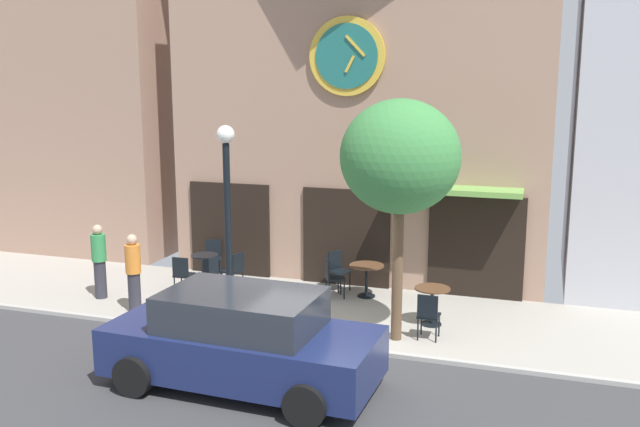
# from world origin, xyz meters

# --- Properties ---
(ground_plane) EXTENTS (27.29, 10.56, 0.13)m
(ground_plane) POSITION_xyz_m (0.00, -1.24, -0.02)
(ground_plane) COLOR #9E998E
(clock_building) EXTENTS (9.00, 3.44, 9.47)m
(clock_building) POSITION_xyz_m (-0.49, 5.10, 4.89)
(clock_building) COLOR #9E7A66
(clock_building) RESTS_ON ground_plane
(street_lamp) EXTENTS (0.36, 0.36, 3.92)m
(street_lamp) POSITION_xyz_m (-2.17, 1.13, 1.99)
(street_lamp) COLOR black
(street_lamp) RESTS_ON ground_plane
(street_tree) EXTENTS (2.18, 1.96, 4.48)m
(street_tree) POSITION_xyz_m (1.38, 0.88, 3.42)
(street_tree) COLOR brown
(street_tree) RESTS_ON ground_plane
(cafe_table_rightmost) EXTENTS (0.64, 0.64, 0.76)m
(cafe_table_rightmost) POSITION_xyz_m (-3.61, 2.83, 0.51)
(cafe_table_rightmost) COLOR black
(cafe_table_rightmost) RESTS_ON ground_plane
(cafe_table_near_door) EXTENTS (0.78, 0.78, 0.74)m
(cafe_table_near_door) POSITION_xyz_m (0.21, 3.21, 0.54)
(cafe_table_near_door) COLOR black
(cafe_table_near_door) RESTS_ON ground_plane
(cafe_table_near_curb) EXTENTS (0.70, 0.70, 0.77)m
(cafe_table_near_curb) POSITION_xyz_m (1.89, 1.86, 0.54)
(cafe_table_near_curb) COLOR black
(cafe_table_near_curb) RESTS_ON ground_plane
(cafe_chair_outer) EXTENTS (0.53, 0.53, 0.90)m
(cafe_chair_outer) POSITION_xyz_m (-3.82, 3.67, 0.53)
(cafe_chair_outer) COLOR black
(cafe_chair_outer) RESTS_ON ground_plane
(cafe_chair_corner) EXTENTS (0.49, 0.49, 0.90)m
(cafe_chair_corner) POSITION_xyz_m (-2.79, 2.72, 0.53)
(cafe_chair_corner) COLOR black
(cafe_chair_corner) RESTS_ON ground_plane
(cafe_chair_mid_row) EXTENTS (0.41, 0.41, 0.90)m
(cafe_chair_mid_row) POSITION_xyz_m (1.96, 1.01, 0.53)
(cafe_chair_mid_row) COLOR black
(cafe_chair_mid_row) RESTS_ON ground_plane
(cafe_chair_near_tree) EXTENTS (0.55, 0.55, 0.90)m
(cafe_chair_near_tree) POSITION_xyz_m (-0.51, 2.89, 0.53)
(cafe_chair_near_tree) COLOR black
(cafe_chair_near_tree) RESTS_ON ground_plane
(cafe_chair_curbside) EXTENTS (0.56, 0.56, 0.90)m
(cafe_chair_curbside) POSITION_xyz_m (-3.15, 2.15, 0.53)
(cafe_chair_curbside) COLOR black
(cafe_chair_curbside) RESTS_ON ground_plane
(cafe_chair_under_awning) EXTENTS (0.41, 0.41, 0.90)m
(cafe_chair_under_awning) POSITION_xyz_m (-3.76, 2.02, 0.53)
(cafe_chair_under_awning) COLOR black
(cafe_chair_under_awning) RESTS_ON ground_plane
(cafe_chair_facing_street) EXTENTS (0.56, 0.56, 0.90)m
(cafe_chair_facing_street) POSITION_xyz_m (-0.57, 3.54, 0.53)
(cafe_chair_facing_street) COLOR black
(cafe_chair_facing_street) RESTS_ON ground_plane
(pedestrian_green) EXTENTS (0.45, 0.45, 1.67)m
(pedestrian_green) POSITION_xyz_m (-5.41, 1.29, 0.86)
(pedestrian_green) COLOR #2D2D38
(pedestrian_green) RESTS_ON ground_plane
(pedestrian_orange) EXTENTS (0.43, 0.43, 1.67)m
(pedestrian_orange) POSITION_xyz_m (-4.14, 0.69, 0.86)
(pedestrian_orange) COLOR #2D2D38
(pedestrian_orange) RESTS_ON ground_plane
(parked_car_navy) EXTENTS (4.36, 2.14, 1.55)m
(parked_car_navy) POSITION_xyz_m (-0.51, -1.86, 0.76)
(parked_car_navy) COLOR navy
(parked_car_navy) RESTS_ON ground_plane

